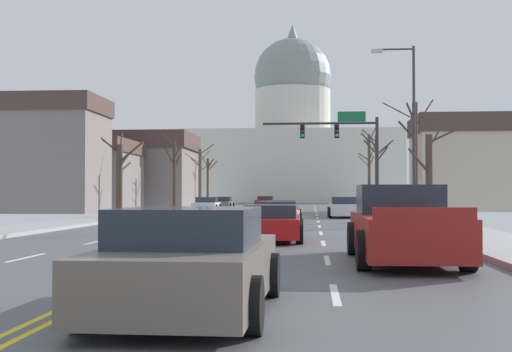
# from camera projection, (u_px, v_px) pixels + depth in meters

# --- Properties ---
(ground) EXTENTS (20.00, 180.00, 0.20)m
(ground) POSITION_uv_depth(u_px,v_px,m) (238.00, 228.00, 29.33)
(ground) COLOR #515156
(signal_gantry) EXTENTS (7.91, 0.41, 6.95)m
(signal_gantry) POSITION_uv_depth(u_px,v_px,m) (345.00, 141.00, 46.66)
(signal_gantry) COLOR #28282D
(signal_gantry) RESTS_ON ground
(street_lamp_right) EXTENTS (2.15, 0.24, 8.65)m
(street_lamp_right) POSITION_uv_depth(u_px,v_px,m) (409.00, 119.00, 33.76)
(street_lamp_right) COLOR #333338
(street_lamp_right) RESTS_ON ground
(capitol_building) EXTENTS (34.71, 19.53, 29.75)m
(capitol_building) POSITION_uv_depth(u_px,v_px,m) (293.00, 144.00, 113.79)
(capitol_building) COLOR beige
(capitol_building) RESTS_ON ground
(sedan_near_00) EXTENTS (2.01, 4.32, 1.28)m
(sedan_near_00) POSITION_uv_depth(u_px,v_px,m) (344.00, 208.00, 42.10)
(sedan_near_00) COLOR silver
(sedan_near_00) RESTS_ON ground
(sedan_near_01) EXTENTS (1.97, 4.34, 1.13)m
(sedan_near_01) POSITION_uv_depth(u_px,v_px,m) (282.00, 211.00, 36.13)
(sedan_near_01) COLOR #B71414
(sedan_near_01) RESTS_ON ground
(sedan_near_02) EXTENTS (2.02, 4.66, 1.16)m
(sedan_near_02) POSITION_uv_depth(u_px,v_px,m) (278.00, 216.00, 28.92)
(sedan_near_02) COLOR silver
(sedan_near_02) RESTS_ON ground
(sedan_near_03) EXTENTS (2.04, 4.50, 1.14)m
(sedan_near_03) POSITION_uv_depth(u_px,v_px,m) (272.00, 224.00, 21.57)
(sedan_near_03) COLOR #B71414
(sedan_near_03) RESTS_ON ground
(pickup_truck_near_04) EXTENTS (2.26, 5.71, 1.70)m
(pickup_truck_near_04) POSITION_uv_depth(u_px,v_px,m) (403.00, 227.00, 15.04)
(pickup_truck_near_04) COLOR maroon
(pickup_truck_near_04) RESTS_ON ground
(sedan_near_05) EXTENTS (2.13, 4.43, 1.32)m
(sedan_near_05) POSITION_uv_depth(u_px,v_px,m) (190.00, 263.00, 8.67)
(sedan_near_05) COLOR #6B6056
(sedan_near_05) RESTS_ON ground
(sedan_oncoming_00) EXTENTS (2.09, 4.43, 1.20)m
(sedan_oncoming_00) POSITION_uv_depth(u_px,v_px,m) (207.00, 205.00, 53.40)
(sedan_oncoming_00) COLOR silver
(sedan_oncoming_00) RESTS_ON ground
(sedan_oncoming_01) EXTENTS (1.99, 4.72, 1.17)m
(sedan_oncoming_01) POSITION_uv_depth(u_px,v_px,m) (222.00, 203.00, 62.85)
(sedan_oncoming_01) COLOR #6B6056
(sedan_oncoming_01) RESTS_ON ground
(sedan_oncoming_02) EXTENTS (2.23, 4.64, 1.17)m
(sedan_oncoming_02) POSITION_uv_depth(u_px,v_px,m) (266.00, 202.00, 74.76)
(sedan_oncoming_02) COLOR #B71414
(sedan_oncoming_02) RESTS_ON ground
(flank_building_00) EXTENTS (13.85, 10.40, 7.97)m
(flank_building_00) POSITION_uv_depth(u_px,v_px,m) (130.00, 170.00, 74.75)
(flank_building_00) COLOR slate
(flank_building_00) RESTS_ON ground
(flank_building_01) EXTENTS (9.01, 10.22, 6.39)m
(flank_building_01) POSITION_uv_depth(u_px,v_px,m) (85.00, 174.00, 63.40)
(flank_building_01) COLOR slate
(flank_building_01) RESTS_ON ground
(flank_building_02) EXTENTS (8.71, 6.86, 8.90)m
(flank_building_02) POSITION_uv_depth(u_px,v_px,m) (46.00, 154.00, 52.56)
(flank_building_02) COLOR slate
(flank_building_02) RESTS_ON ground
(flank_building_03) EXTENTS (8.39, 7.41, 8.01)m
(flank_building_03) POSITION_uv_depth(u_px,v_px,m) (464.00, 163.00, 57.93)
(flank_building_03) COLOR #B2A38E
(flank_building_03) RESTS_ON ground
(bare_tree_00) EXTENTS (2.15, 1.67, 4.48)m
(bare_tree_00) POSITION_uv_depth(u_px,v_px,m) (429.00, 176.00, 32.03)
(bare_tree_00) COLOR #423328
(bare_tree_00) RESTS_ON ground
(bare_tree_01) EXTENTS (3.17, 1.56, 6.33)m
(bare_tree_01) POSITION_uv_depth(u_px,v_px,m) (200.00, 176.00, 68.85)
(bare_tree_01) COLOR brown
(bare_tree_01) RESTS_ON ground
(bare_tree_02) EXTENTS (1.69, 1.57, 7.10)m
(bare_tree_02) POSITION_uv_depth(u_px,v_px,m) (369.00, 169.00, 59.41)
(bare_tree_02) COLOR brown
(bare_tree_02) RESTS_ON ground
(bare_tree_03) EXTENTS (2.43, 1.99, 4.92)m
(bare_tree_03) POSITION_uv_depth(u_px,v_px,m) (120.00, 177.00, 39.22)
(bare_tree_03) COLOR #423328
(bare_tree_03) RESTS_ON ground
(bare_tree_04) EXTENTS (2.73, 2.14, 6.61)m
(bare_tree_04) POSITION_uv_depth(u_px,v_px,m) (376.00, 167.00, 55.33)
(bare_tree_04) COLOR #423328
(bare_tree_04) RESTS_ON ground
(bare_tree_05) EXTENTS (1.82, 1.82, 6.45)m
(bare_tree_05) POSITION_uv_depth(u_px,v_px,m) (174.00, 173.00, 55.89)
(bare_tree_05) COLOR #423328
(bare_tree_05) RESTS_ON ground
(bare_tree_06) EXTENTS (2.74, 1.30, 6.43)m
(bare_tree_06) POSITION_uv_depth(u_px,v_px,m) (415.00, 157.00, 36.90)
(bare_tree_06) COLOR #423328
(bare_tree_06) RESTS_ON ground
(bare_tree_07) EXTENTS (2.07, 2.26, 5.85)m
(bare_tree_07) POSITION_uv_depth(u_px,v_px,m) (208.00, 179.00, 78.25)
(bare_tree_07) COLOR #4C3D2D
(bare_tree_07) RESTS_ON ground
(pedestrian_00) EXTENTS (0.35, 0.34, 1.69)m
(pedestrian_00) POSITION_uv_depth(u_px,v_px,m) (442.00, 205.00, 24.77)
(pedestrian_00) COLOR black
(pedestrian_00) RESTS_ON ground
(pedestrian_01) EXTENTS (0.35, 0.34, 1.70)m
(pedestrian_01) POSITION_uv_depth(u_px,v_px,m) (422.00, 201.00, 35.27)
(pedestrian_01) COLOR black
(pedestrian_01) RESTS_ON ground
(bicycle_parked) EXTENTS (0.12, 1.77, 0.85)m
(bicycle_parked) POSITION_uv_depth(u_px,v_px,m) (437.00, 216.00, 30.17)
(bicycle_parked) COLOR black
(bicycle_parked) RESTS_ON ground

